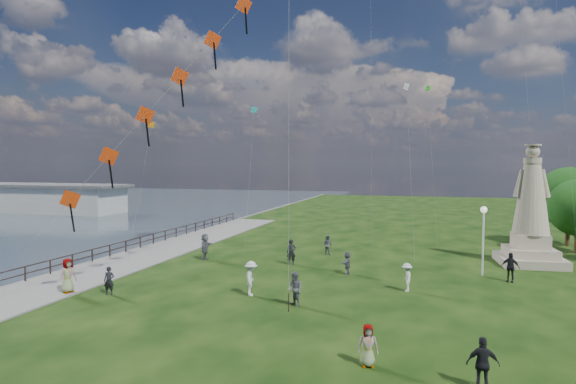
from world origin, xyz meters
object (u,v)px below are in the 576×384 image
(person_0, at_px, (109,281))
(person_11, at_px, (347,263))
(person_1, at_px, (295,289))
(person_7, at_px, (328,245))
(person_8, at_px, (407,277))
(person_5, at_px, (205,246))
(person_9, at_px, (510,267))
(person_2, at_px, (251,278))
(person_6, at_px, (291,252))
(person_3, at_px, (483,364))
(pier_pavilion, at_px, (37,198))
(statue, at_px, (531,219))
(person_10, at_px, (68,277))
(person_4, at_px, (368,345))
(lamppost, at_px, (483,226))

(person_0, bearing_deg, person_11, 17.27)
(person_1, distance_m, person_7, 14.15)
(person_8, relative_size, person_11, 1.07)
(person_1, height_order, person_5, person_5)
(person_5, distance_m, person_9, 20.83)
(person_8, relative_size, person_9, 0.89)
(person_11, bearing_deg, person_5, -95.47)
(person_1, relative_size, person_2, 0.93)
(person_2, distance_m, person_6, 8.33)
(person_6, distance_m, person_7, 4.82)
(person_3, bearing_deg, person_0, -22.94)
(person_0, relative_size, person_9, 0.86)
(pier_pavilion, height_order, person_7, pier_pavilion)
(statue, bearing_deg, person_0, -152.12)
(person_8, bearing_deg, person_10, -79.03)
(person_1, bearing_deg, person_7, 137.11)
(person_3, bearing_deg, person_1, -44.98)
(person_4, bearing_deg, statue, 50.84)
(person_5, xyz_separation_m, person_9, (20.80, -1.04, -0.08))
(person_10, bearing_deg, person_5, 1.18)
(person_6, distance_m, person_10, 14.55)
(person_9, height_order, person_10, person_10)
(person_10, bearing_deg, person_8, -55.67)
(statue, bearing_deg, person_3, -108.62)
(person_5, xyz_separation_m, person_6, (6.71, 0.04, -0.08))
(statue, bearing_deg, person_2, -145.57)
(person_2, bearing_deg, person_7, -23.82)
(person_5, bearing_deg, person_11, -106.50)
(statue, bearing_deg, lamppost, -132.56)
(person_6, bearing_deg, person_9, -24.60)
(pier_pavilion, height_order, person_10, pier_pavilion)
(person_11, bearing_deg, person_10, -53.11)
(person_2, distance_m, person_8, 8.71)
(statue, height_order, lamppost, statue)
(statue, xyz_separation_m, lamppost, (-3.60, -4.65, -0.01))
(pier_pavilion, height_order, person_1, pier_pavilion)
(person_2, relative_size, person_3, 1.10)
(person_2, distance_m, person_11, 7.75)
(person_6, relative_size, person_9, 1.00)
(person_10, bearing_deg, person_3, -89.04)
(person_0, relative_size, person_5, 0.79)
(person_1, height_order, person_6, person_6)
(pier_pavilion, height_order, statue, statue)
(person_0, bearing_deg, lamppost, 8.98)
(person_4, bearing_deg, person_9, 49.49)
(person_11, bearing_deg, statue, 122.94)
(statue, distance_m, person_10, 30.39)
(person_1, bearing_deg, person_11, 121.99)
(lamppost, bearing_deg, person_5, -179.25)
(lamppost, distance_m, person_2, 15.36)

